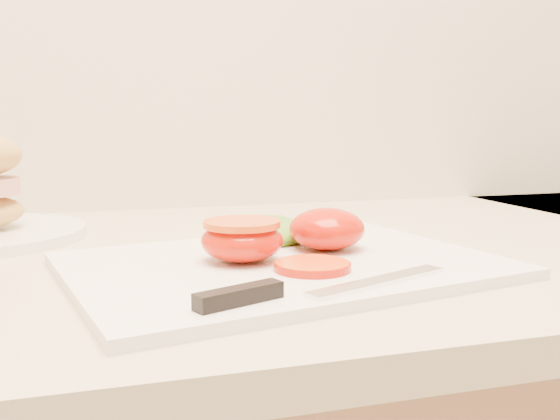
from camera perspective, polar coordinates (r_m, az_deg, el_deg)
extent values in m
cube|color=beige|center=(0.81, 19.45, -2.99)|extent=(3.92, 0.65, 0.03)
cube|color=white|center=(0.57, 0.29, -5.09)|extent=(0.42, 0.34, 0.01)
ellipsoid|color=red|center=(0.62, 4.31, -1.72)|extent=(0.08, 0.08, 0.04)
ellipsoid|color=red|center=(0.57, -3.49, -2.83)|extent=(0.08, 0.08, 0.04)
cylinder|color=red|center=(0.56, -3.50, -1.25)|extent=(0.07, 0.07, 0.01)
cylinder|color=orange|center=(0.54, 2.98, -5.13)|extent=(0.06, 0.06, 0.01)
ellipsoid|color=#70A52B|center=(0.66, -0.74, -1.90)|extent=(0.13, 0.12, 0.02)
cube|color=silver|center=(0.50, 9.03, -6.44)|extent=(0.14, 0.07, 0.00)
cube|color=black|center=(0.44, -3.75, -7.81)|extent=(0.07, 0.04, 0.01)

